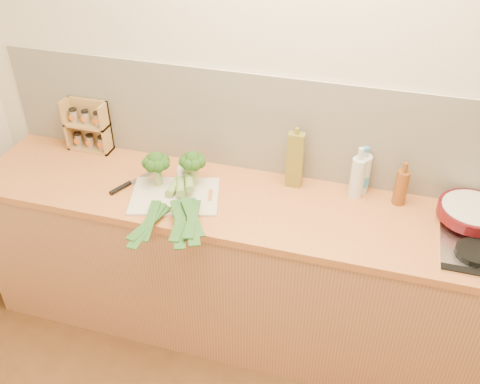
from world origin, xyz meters
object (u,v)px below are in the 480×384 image
(chopping_board, at_px, (175,196))
(spice_rack, at_px, (89,128))
(skillet, at_px, (473,212))
(chefs_knife, at_px, (126,185))

(chopping_board, relative_size, spice_rack, 1.45)
(skillet, bearing_deg, spice_rack, 169.75)
(chefs_knife, xyz_separation_m, skillet, (1.67, 0.17, 0.06))
(chefs_knife, height_order, skillet, skillet)
(chefs_knife, distance_m, spice_rack, 0.48)
(chopping_board, height_order, chefs_knife, chefs_knife)
(chopping_board, xyz_separation_m, chefs_knife, (-0.27, 0.02, 0.00))
(spice_rack, bearing_deg, chefs_knife, -39.64)
(chefs_knife, bearing_deg, skillet, 30.36)
(chopping_board, bearing_deg, chefs_knife, 160.99)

